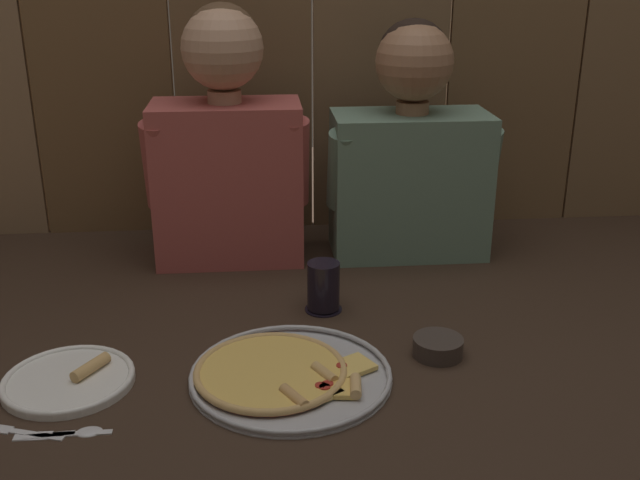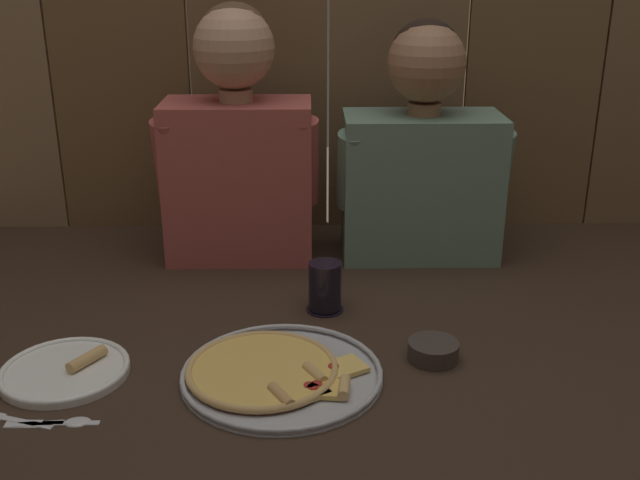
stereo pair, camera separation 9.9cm
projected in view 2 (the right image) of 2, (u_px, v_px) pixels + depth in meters
ground_plane at (337, 342)px, 1.49m from camera, size 3.20×3.20×0.00m
pizza_tray at (275, 372)px, 1.37m from camera, size 0.37×0.37×0.03m
dinner_plate at (66, 370)px, 1.38m from camera, size 0.23×0.23×0.03m
drinking_glass at (325, 287)px, 1.61m from camera, size 0.08×0.08×0.11m
dipping_bowl at (433, 350)px, 1.42m from camera, size 0.10×0.10×0.04m
table_fork at (15, 420)px, 1.24m from camera, size 0.13×0.06×0.01m
table_knife at (51, 423)px, 1.23m from camera, size 0.16×0.02×0.01m
table_spoon at (63, 421)px, 1.24m from camera, size 0.14×0.03×0.01m
diner_left at (238, 141)px, 1.82m from camera, size 0.39×0.21×0.62m
diner_right at (422, 151)px, 1.84m from camera, size 0.42×0.20×0.58m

